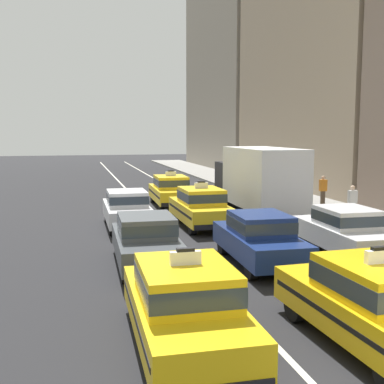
% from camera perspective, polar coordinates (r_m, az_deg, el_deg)
% --- Properties ---
extents(lane_stripe_left_center, '(0.14, 80.00, 0.01)m').
position_cam_1_polar(lane_stripe_left_center, '(25.83, -5.68, -1.84)').
color(lane_stripe_left_center, silver).
rests_on(lane_stripe_left_center, ground).
extents(lane_stripe_center_right, '(0.14, 80.00, 0.01)m').
position_cam_1_polar(lane_stripe_center_right, '(26.47, 1.19, -1.59)').
color(lane_stripe_center_right, silver).
rests_on(lane_stripe_center_right, ground).
extents(sidewalk_curb, '(4.00, 90.00, 0.15)m').
position_cam_1_polar(sidewalk_curb, '(24.09, 17.39, -2.62)').
color(sidewalk_curb, gray).
rests_on(sidewalk_curb, ground).
extents(taxi_left_nearest, '(1.90, 4.59, 1.96)m').
position_cam_1_polar(taxi_left_nearest, '(9.05, -0.90, -13.13)').
color(taxi_left_nearest, black).
rests_on(taxi_left_nearest, ground).
extents(sedan_left_second, '(1.88, 4.35, 1.58)m').
position_cam_1_polar(sedan_left_second, '(14.41, -5.43, -5.59)').
color(sedan_left_second, black).
rests_on(sedan_left_second, ground).
extents(sedan_left_third, '(1.80, 4.31, 1.58)m').
position_cam_1_polar(sedan_left_third, '(20.39, -7.67, -1.87)').
color(sedan_left_third, black).
rests_on(sedan_left_third, ground).
extents(taxi_center_nearest, '(1.97, 4.62, 1.96)m').
position_cam_1_polar(taxi_center_nearest, '(9.73, 20.60, -12.12)').
color(taxi_center_nearest, black).
rests_on(taxi_center_nearest, ground).
extents(sedan_center_second, '(1.89, 4.35, 1.58)m').
position_cam_1_polar(sedan_center_second, '(14.80, 7.94, -5.29)').
color(sedan_center_second, black).
rests_on(sedan_center_second, ground).
extents(taxi_center_third, '(1.84, 4.57, 1.96)m').
position_cam_1_polar(taxi_center_third, '(20.44, 1.02, -1.70)').
color(taxi_center_third, black).
rests_on(taxi_center_third, ground).
extents(taxi_center_fourth, '(1.93, 4.61, 1.96)m').
position_cam_1_polar(taxi_center_fourth, '(26.10, -2.54, 0.22)').
color(taxi_center_fourth, black).
rests_on(taxi_center_fourth, ground).
extents(sedan_right_second, '(1.87, 4.34, 1.58)m').
position_cam_1_polar(sedan_right_second, '(16.51, 17.63, -4.26)').
color(sedan_right_second, black).
rests_on(sedan_right_second, ground).
extents(box_truck_right_third, '(2.30, 6.96, 3.27)m').
position_cam_1_polar(box_truck_right_third, '(23.27, 7.71, 1.55)').
color(box_truck_right_third, black).
rests_on(box_truck_right_third, ground).
extents(pedestrian_mid_block, '(0.36, 0.24, 1.65)m').
position_cam_1_polar(pedestrian_mid_block, '(25.49, 15.16, 0.06)').
color(pedestrian_mid_block, '#473828').
rests_on(pedestrian_mid_block, sidewalk_curb).
extents(pedestrian_trailing, '(0.36, 0.24, 1.59)m').
position_cam_1_polar(pedestrian_trailing, '(21.82, 18.34, -1.31)').
color(pedestrian_trailing, slate).
rests_on(pedestrian_trailing, sidewalk_curb).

